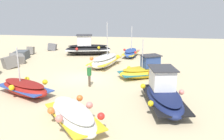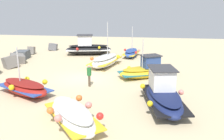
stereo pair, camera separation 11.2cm
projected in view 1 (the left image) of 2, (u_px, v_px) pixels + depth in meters
name	position (u px, v px, depth m)	size (l,w,h in m)	color
ground_plane	(82.00, 79.00, 19.02)	(53.24, 53.24, 0.00)	#C6B289
fishing_boat_0	(87.00, 48.00, 28.37)	(3.30, 5.67, 2.34)	black
fishing_boat_1	(163.00, 94.00, 13.76)	(5.29, 2.72, 2.18)	navy
fishing_boat_2	(25.00, 88.00, 15.57)	(3.22, 4.35, 3.11)	maroon
fishing_boat_3	(73.00, 116.00, 11.56)	(4.33, 3.91, 1.04)	white
fishing_boat_4	(131.00, 53.00, 27.22)	(3.74, 1.90, 3.44)	#2D4C9E
fishing_boat_6	(146.00, 70.00, 19.36)	(3.47, 4.59, 3.15)	gold
fishing_boat_7	(105.00, 61.00, 22.95)	(4.89, 2.81, 4.17)	white
person_walking	(89.00, 74.00, 17.09)	(0.32, 0.32, 1.58)	brown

